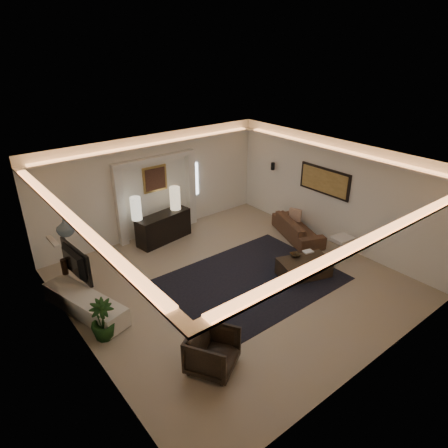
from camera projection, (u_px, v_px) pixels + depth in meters
floor at (233, 282)px, 9.41m from camera, size 7.00×7.00×0.00m
ceiling at (235, 164)px, 8.17m from camera, size 7.00×7.00×0.00m
wall_back at (155, 185)px, 11.27m from camera, size 7.00×0.00×7.00m
wall_front at (375, 302)px, 6.31m from camera, size 7.00×0.00×7.00m
wall_left at (77, 282)px, 6.82m from camera, size 0.00×7.00×7.00m
wall_right at (333, 192)px, 10.76m from camera, size 0.00×7.00×7.00m
cove_soffit at (234, 177)px, 8.29m from camera, size 7.00×7.00×0.04m
daylight_slit at (195, 179)px, 12.05m from camera, size 0.25×0.03×1.00m
area_rug at (251, 280)px, 9.49m from camera, size 4.00×3.00×0.01m
pilaster_left at (120, 208)px, 10.70m from camera, size 0.22×0.20×2.20m
pilaster_right at (191, 189)px, 11.99m from camera, size 0.22×0.20×2.20m
alcove_header at (155, 159)px, 10.85m from camera, size 2.52×0.20×0.12m
painting_frame at (155, 179)px, 11.16m from camera, size 0.74×0.04×0.74m
painting_canvas at (155, 179)px, 11.14m from camera, size 0.62×0.02×0.62m
art_panel_frame at (324, 181)px, 10.85m from camera, size 0.04×1.64×0.74m
art_panel_gold at (324, 181)px, 10.83m from camera, size 0.02×1.50×0.62m
wall_sconce at (273, 166)px, 12.15m from camera, size 0.12×0.12×0.22m
wall_niche at (53, 241)px, 7.76m from camera, size 0.10×0.55×0.04m
console at (164, 227)px, 11.20m from camera, size 1.67×0.75×0.81m
lamp_left at (136, 210)px, 10.60m from camera, size 0.37×0.37×0.63m
lamp_right at (175, 200)px, 11.25m from camera, size 0.33×0.33×0.66m
media_ledge at (85, 304)px, 8.28m from camera, size 1.10×2.25×0.41m
tv at (70, 263)px, 8.64m from camera, size 1.30×0.28×0.74m
figurine at (64, 266)px, 8.87m from camera, size 0.14×0.14×0.37m
ginger_jar at (65, 227)px, 7.87m from camera, size 0.42×0.42×0.37m
plant at (103, 320)px, 7.52m from camera, size 0.48×0.48×0.82m
sofa at (298, 228)px, 11.43m from camera, size 2.09×1.41×0.57m
throw_blanket at (343, 238)px, 10.28m from camera, size 0.57×0.49×0.06m
throw_pillow at (295, 215)px, 11.62m from camera, size 0.21×0.37×0.36m
coffee_table at (304, 268)px, 9.61m from camera, size 1.37×1.02×0.46m
bowl at (295, 256)px, 9.67m from camera, size 0.34×0.34×0.06m
magazine at (308, 252)px, 9.85m from camera, size 0.29×0.24×0.03m
armchair at (213, 351)px, 6.83m from camera, size 1.10×1.10×0.74m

